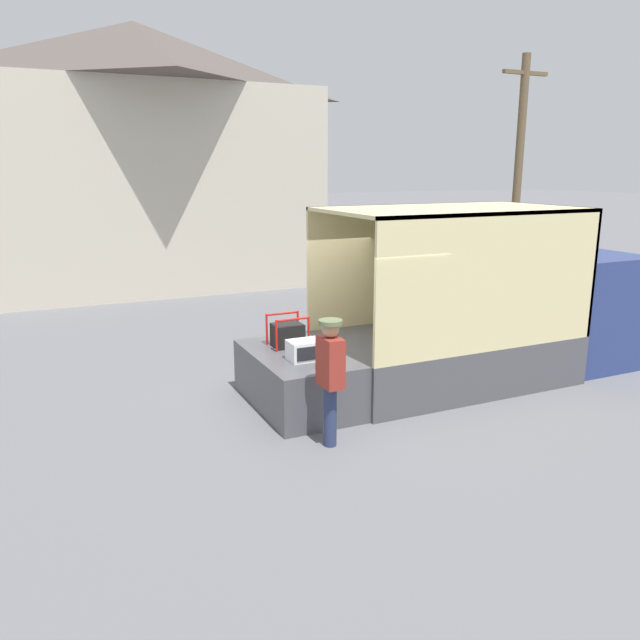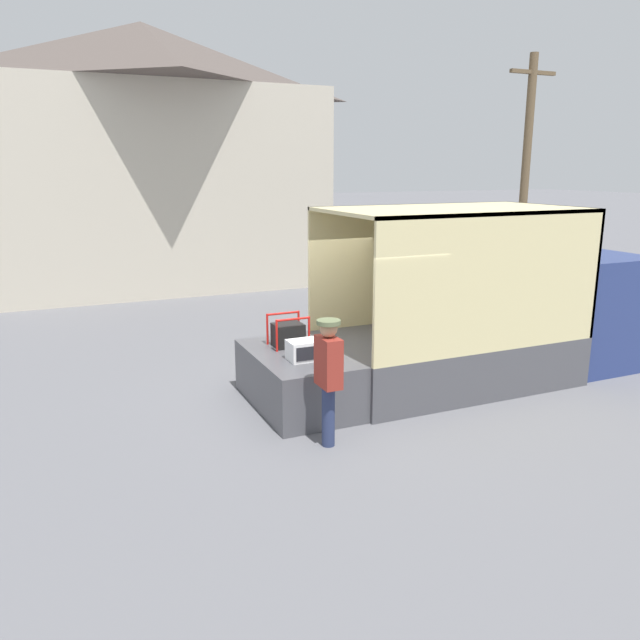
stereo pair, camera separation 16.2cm
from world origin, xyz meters
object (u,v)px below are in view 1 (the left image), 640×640
at_px(microwave, 306,350).
at_px(worker_person, 330,369).
at_px(box_truck, 506,324).
at_px(utility_pole, 519,165).
at_px(portable_generator, 289,334).

relative_size(microwave, worker_person, 0.30).
height_order(microwave, worker_person, worker_person).
distance_m(box_truck, utility_pole, 11.23).
distance_m(box_truck, microwave, 4.25).
bearing_deg(portable_generator, utility_pole, 33.60).
bearing_deg(box_truck, worker_person, -160.14).
height_order(box_truck, portable_generator, box_truck).
height_order(microwave, portable_generator, portable_generator).
relative_size(box_truck, worker_person, 3.43).
relative_size(microwave, utility_pole, 0.07).
bearing_deg(worker_person, portable_generator, 83.98).
height_order(portable_generator, utility_pole, utility_pole).
distance_m(box_truck, worker_person, 4.68).
bearing_deg(utility_pole, box_truck, -132.14).
height_order(microwave, utility_pole, utility_pole).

